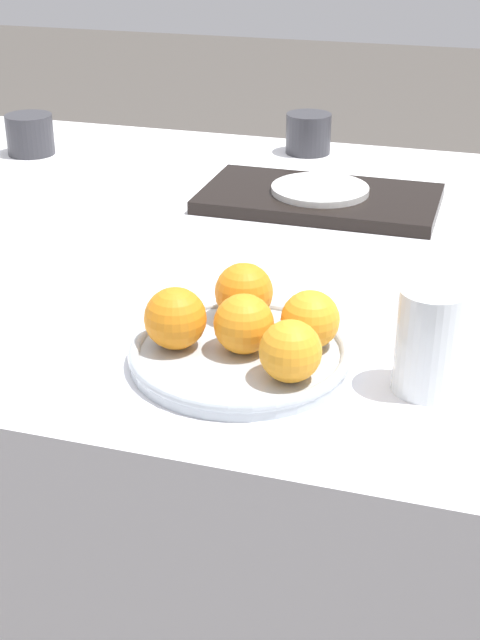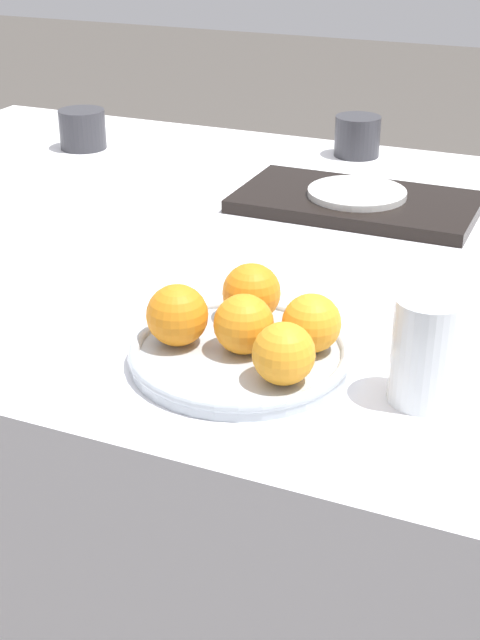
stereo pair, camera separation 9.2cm
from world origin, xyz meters
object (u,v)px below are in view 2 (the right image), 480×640
fruit_platter (240,354)px  orange_4 (284,354)px  serving_tray (356,202)px  orange_1 (177,315)px  side_plate (357,193)px  orange_3 (252,292)px  orange_0 (244,324)px  cup_0 (357,136)px  cup_1 (82,129)px  water_glass (425,351)px  orange_2 (312,323)px

fruit_platter → orange_4: (0.06, -0.04, 0.03)m
fruit_platter → serving_tray: same height
orange_1 → side_plate: size_ratio=0.44×
orange_4 → orange_1: bearing=166.5°
orange_1 → serving_tray: 0.53m
orange_3 → side_plate: (-0.01, 0.44, -0.02)m
fruit_platter → orange_1: (-0.07, -0.01, 0.04)m
orange_0 → orange_1: 0.07m
orange_0 → cup_0: 0.80m
orange_1 → serving_tray: (0.04, 0.53, -0.04)m
cup_1 → cup_0: bearing=17.6°
orange_3 → side_plate: bearing=91.1°
orange_1 → orange_4: size_ratio=1.06×
water_glass → cup_0: (-0.30, 0.79, -0.02)m
side_plate → cup_1: size_ratio=1.76×
orange_3 → cup_1: orange_3 is taller
side_plate → orange_1: bearing=-94.5°
cup_1 → orange_4: bearing=-46.0°
orange_0 → side_plate: 0.52m
orange_0 → cup_1: (-0.60, 0.64, -0.01)m
fruit_platter → water_glass: bearing=0.5°
orange_1 → orange_2: 0.14m
orange_2 → cup_1: (-0.66, 0.61, -0.01)m
fruit_platter → orange_4: 0.08m
orange_2 → orange_4: (-0.00, -0.07, 0.00)m
cup_0 → cup_1: bearing=-162.4°
orange_4 → cup_1: 0.95m
orange_2 → cup_1: bearing=137.4°
cup_0 → orange_1: bearing=-87.1°
serving_tray → cup_0: bearing=106.5°
cup_1 → orange_3: bearing=-44.5°
side_plate → cup_0: 0.29m
orange_0 → side_plate: orange_0 is taller
orange_0 → cup_0: bearing=98.1°
cup_0 → cup_1: (-0.49, -0.15, -0.00)m
orange_1 → serving_tray: size_ratio=0.18×
orange_2 → side_plate: orange_2 is taller
orange_0 → orange_3: orange_3 is taller
orange_3 → side_plate: 0.44m
water_glass → cup_1: bearing=140.9°
fruit_platter → orange_3: bearing=103.6°
orange_0 → orange_2: size_ratio=1.01×
serving_tray → orange_2: bearing=-79.1°
orange_1 → serving_tray: bearing=85.5°
orange_1 → water_glass: (0.26, 0.01, 0.01)m
orange_2 → cup_0: bearing=103.0°
fruit_platter → cup_0: size_ratio=2.86×
water_glass → fruit_platter: bearing=-179.5°
cup_0 → cup_1: same height
orange_3 → orange_0: bearing=-73.5°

